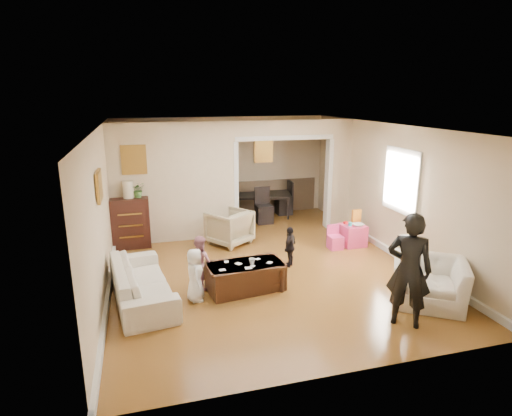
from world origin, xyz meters
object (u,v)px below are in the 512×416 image
object	(u,v)px
child_kneel_b	(200,262)
coffee_table	(246,277)
cyan_cup	(350,224)
adult_person	(409,270)
coffee_cup	(252,261)
play_table	(353,235)
dresser	(131,223)
child_kneel_a	(195,275)
dining_table	(257,205)
child_toddler	(290,247)
armchair_back	(229,227)
armchair_front	(429,282)
table_lamp	(128,189)
sofa	(142,282)

from	to	relation	value
child_kneel_b	coffee_table	bearing A→B (deg)	-141.06
cyan_cup	adult_person	bearing A→B (deg)	-103.46
coffee_cup	play_table	world-z (taller)	coffee_cup
dresser	child_kneel_a	distance (m)	2.98
dining_table	child_toddler	xyz separation A→B (m)	(-0.33, -3.47, 0.08)
armchair_back	armchair_front	distance (m)	4.24
table_lamp	dining_table	world-z (taller)	table_lamp
cyan_cup	child_toddler	world-z (taller)	child_toddler
table_lamp	coffee_table	bearing A→B (deg)	-55.48
sofa	play_table	world-z (taller)	sofa
coffee_table	coffee_cup	xyz separation A→B (m)	(0.10, -0.05, 0.28)
armchair_front	adult_person	size ratio (longest dim) A/B	0.65
armchair_back	child_toddler	world-z (taller)	child_toddler
play_table	child_kneel_a	bearing A→B (deg)	-155.53
dining_table	child_kneel_a	world-z (taller)	child_kneel_a
coffee_table	coffee_cup	size ratio (longest dim) A/B	11.62
armchair_back	adult_person	xyz separation A→B (m)	(1.70, -3.94, 0.45)
table_lamp	coffee_cup	size ratio (longest dim) A/B	3.39
child_kneel_b	child_toddler	size ratio (longest dim) A/B	1.16
dresser	child_toddler	distance (m)	3.46
sofa	child_kneel_b	size ratio (longest dim) A/B	2.28
child_kneel_a	play_table	bearing A→B (deg)	-63.39
child_kneel_b	child_kneel_a	bearing A→B (deg)	133.70
armchair_back	cyan_cup	distance (m)	2.58
armchair_back	play_table	bearing A→B (deg)	127.60
sofa	adult_person	xyz separation A→B (m)	(3.57, -1.75, 0.52)
armchair_back	coffee_table	xyz separation A→B (m)	(-0.21, -2.29, -0.14)
coffee_table	child_toddler	bearing A→B (deg)	35.54
armchair_back	dining_table	xyz separation A→B (m)	(1.17, 1.93, -0.07)
table_lamp	coffee_cup	distance (m)	3.41
adult_person	child_kneel_a	distance (m)	3.17
sofa	adult_person	size ratio (longest dim) A/B	1.25
dining_table	child_toddler	bearing A→B (deg)	-82.83
adult_person	child_toddler	bearing A→B (deg)	-32.55
child_kneel_a	adult_person	bearing A→B (deg)	-116.53
play_table	armchair_back	bearing A→B (deg)	162.50
play_table	dining_table	size ratio (longest dim) A/B	0.27
adult_person	child_toddler	xyz separation A→B (m)	(-0.86, 2.41, -0.44)
child_kneel_b	coffee_cup	bearing A→B (deg)	-141.50
armchair_front	table_lamp	xyz separation A→B (m)	(-4.46, 3.85, 0.90)
coffee_table	cyan_cup	distance (m)	3.02
child_kneel_b	play_table	bearing A→B (deg)	-98.86
armchair_front	cyan_cup	world-z (taller)	armchair_front
adult_person	child_kneel_b	bearing A→B (deg)	0.97
armchair_back	play_table	world-z (taller)	armchair_back
sofa	armchair_front	bearing A→B (deg)	-114.13
armchair_front	child_toddler	world-z (taller)	child_toddler
sofa	dresser	xyz separation A→B (m)	(-0.17, 2.57, 0.23)
armchair_front	child_kneel_b	world-z (taller)	child_kneel_b
sofa	armchair_back	bearing A→B (deg)	-47.97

